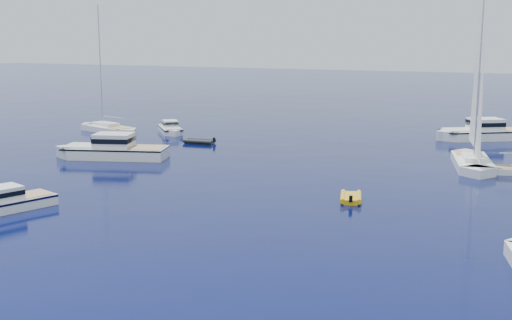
{
  "coord_description": "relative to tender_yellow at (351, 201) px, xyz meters",
  "views": [
    {
      "loc": [
        19.58,
        -23.0,
        11.51
      ],
      "look_at": [
        -1.21,
        22.17,
        2.2
      ],
      "focal_mm": 46.47,
      "sensor_mm": 36.0,
      "label": 1
    }
  ],
  "objects": [
    {
      "name": "motor_cruiser_left",
      "position": [
        -20.44,
        -12.63,
        0.0
      ],
      "size": [
        4.88,
        8.44,
        2.12
      ],
      "primitive_type": null,
      "rotation": [
        0.0,
        0.0,
        2.82
      ],
      "color": "white",
      "rests_on": "ground"
    },
    {
      "name": "sailboat_sails_r",
      "position": [
        6.27,
        16.45,
        0.0
      ],
      "size": [
        5.61,
        11.93,
        16.98
      ],
      "primitive_type": null,
      "rotation": [
        0.0,
        0.0,
        3.38
      ],
      "color": "white",
      "rests_on": "ground"
    },
    {
      "name": "motor_cruiser_horizon",
      "position": [
        -29.63,
        23.43,
        0.0
      ],
      "size": [
        6.47,
        6.96,
        1.91
      ],
      "primitive_type": null,
      "rotation": [
        0.0,
        0.0,
        3.86
      ],
      "color": "white",
      "rests_on": "ground"
    },
    {
      "name": "sailboat_far_l",
      "position": [
        -37.04,
        20.98,
        0.0
      ],
      "size": [
        11.11,
        5.98,
        15.84
      ],
      "primitive_type": null,
      "rotation": [
        0.0,
        0.0,
        1.26
      ],
      "color": "white",
      "rests_on": "ground"
    },
    {
      "name": "motor_cruiser_centre",
      "position": [
        -25.7,
        6.6,
        0.0
      ],
      "size": [
        12.19,
        6.99,
        3.06
      ],
      "primitive_type": null,
      "rotation": [
        0.0,
        0.0,
        1.88
      ],
      "color": "silver",
      "rests_on": "ground"
    },
    {
      "name": "ground",
      "position": [
        -6.59,
        -21.37,
        0.0
      ],
      "size": [
        400.0,
        400.0,
        0.0
      ],
      "primitive_type": "plane",
      "color": "#070F48",
      "rests_on": "ground"
    },
    {
      "name": "tender_yellow",
      "position": [
        0.0,
        0.0,
        0.0
      ],
      "size": [
        2.59,
        3.52,
        0.95
      ],
      "primitive_type": null,
      "rotation": [
        0.0,
        0.0,
        0.28
      ],
      "color": "gold",
      "rests_on": "ground"
    },
    {
      "name": "tender_grey_far",
      "position": [
        -22.46,
        17.83,
        0.0
      ],
      "size": [
        3.66,
        2.28,
        0.95
      ],
      "primitive_type": null,
      "rotation": [
        0.0,
        0.0,
        1.67
      ],
      "color": "black",
      "rests_on": "ground"
    },
    {
      "name": "motor_cruiser_distant",
      "position": [
        5.33,
        33.75,
        0.0
      ],
      "size": [
        11.71,
        9.38,
        3.06
      ],
      "primitive_type": null,
      "rotation": [
        0.0,
        0.0,
        2.15
      ],
      "color": "white",
      "rests_on": "ground"
    }
  ]
}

